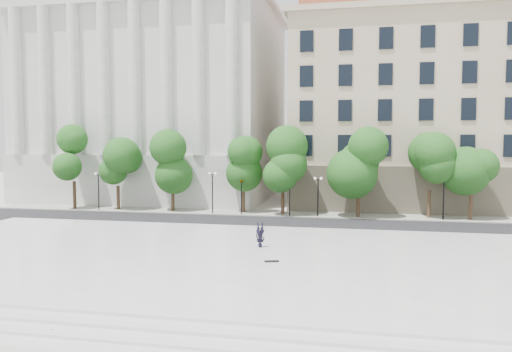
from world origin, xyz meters
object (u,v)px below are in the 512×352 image
object	(u,v)px
traffic_light_west	(241,179)
person_lying	(260,244)
traffic_light_east	(290,180)
skateboard	(272,261)

from	to	relation	value
traffic_light_west	person_lying	distance (m)	17.56
traffic_light_east	skateboard	world-z (taller)	traffic_light_east
traffic_light_west	traffic_light_east	bearing A→B (deg)	0.00
skateboard	person_lying	bearing A→B (deg)	92.96
traffic_light_east	skateboard	distance (m)	20.75
traffic_light_west	traffic_light_east	distance (m)	4.93
person_lying	skateboard	size ratio (longest dim) A/B	1.96
traffic_light_east	skateboard	size ratio (longest dim) A/B	4.92
skateboard	traffic_light_west	bearing A→B (deg)	90.62
person_lying	skateboard	bearing A→B (deg)	-90.94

